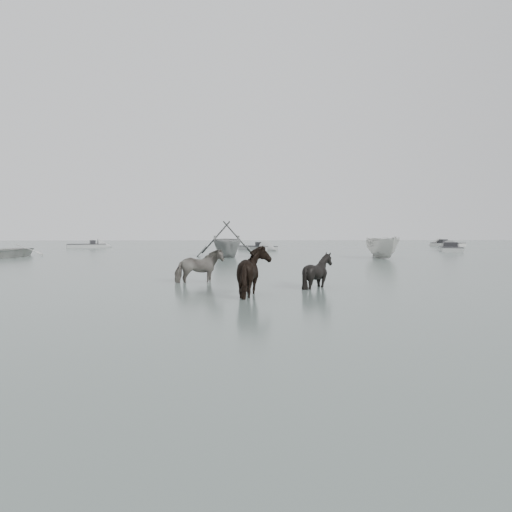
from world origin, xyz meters
The scene contains 11 objects.
ground centered at (0.00, 0.00, 0.00)m, with size 140.00×140.00×0.00m, color #52625B.
pony_pinto centered at (-0.89, 2.15, 0.69)m, with size 0.74×1.63×1.38m, color black.
pony_dark centered at (0.93, -1.27, 0.81)m, with size 1.60×1.37×1.61m, color black.
pony_black centered at (2.95, 0.57, 0.72)m, with size 1.16×1.30×1.43m, color black.
rowboat_lead centered at (-14.79, 18.95, 0.51)m, with size 3.53×4.94×1.02m, color silver.
rowboat_trail centered at (-0.13, 18.52, 1.27)m, with size 4.15×4.81×2.53m, color gray.
boat_small centered at (9.76, 16.15, 0.77)m, with size 1.49×3.97×1.53m, color silver.
skiff_port centered at (18.51, 25.86, 0.38)m, with size 5.20×1.60×0.75m, color #AAACAA, non-canonical shape.
skiff_mid centered at (2.47, 29.07, 0.38)m, with size 5.06×1.60×0.75m, color gray, non-canonical shape.
skiff_star centered at (23.97, 38.87, 0.38)m, with size 4.62×1.60×0.75m, color #BABAB5, non-canonical shape.
skiff_far centered at (-14.55, 36.15, 0.38)m, with size 5.14×1.60×0.75m, color #9DA09D, non-canonical shape.
Camera 1 is at (0.28, -14.98, 1.82)m, focal length 35.00 mm.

